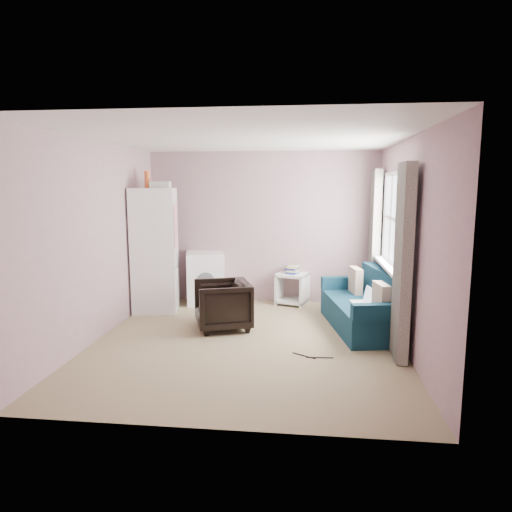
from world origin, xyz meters
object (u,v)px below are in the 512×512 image
(fridge, at_px, (155,249))
(sofa, at_px, (367,308))
(armchair, at_px, (222,302))
(washing_machine, at_px, (205,277))
(side_table, at_px, (292,286))

(fridge, xyz_separation_m, sofa, (3.16, -0.59, -0.68))
(armchair, xyz_separation_m, sofa, (1.96, 0.22, -0.08))
(armchair, relative_size, sofa, 0.39)
(armchair, distance_m, washing_machine, 1.45)
(side_table, bearing_deg, armchair, -122.48)
(washing_machine, bearing_deg, side_table, -10.64)
(armchair, height_order, side_table, armchair)
(armchair, distance_m, sofa, 1.98)
(armchair, xyz_separation_m, washing_machine, (-0.54, 1.34, 0.08))
(fridge, relative_size, sofa, 1.15)
(armchair, xyz_separation_m, fridge, (-1.20, 0.80, 0.60))
(washing_machine, bearing_deg, sofa, -38.21)
(side_table, bearing_deg, fridge, -163.57)
(armchair, bearing_deg, side_table, 128.35)
(sofa, bearing_deg, washing_machine, 145.10)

